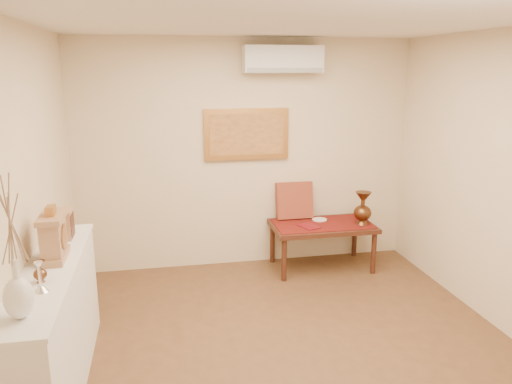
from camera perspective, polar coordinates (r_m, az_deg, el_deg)
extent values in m
plane|color=brown|center=(4.36, 4.49, -18.77)|extent=(4.50, 4.50, 0.00)
plane|color=silver|center=(3.68, 5.34, 19.32)|extent=(4.50, 4.50, 0.00)
cube|color=beige|center=(5.94, -1.12, 4.26)|extent=(4.00, 0.02, 2.70)
cube|color=beige|center=(1.92, 24.86, -19.06)|extent=(4.00, 0.02, 2.70)
cube|color=beige|center=(3.79, -25.68, -2.82)|extent=(0.02, 4.50, 2.70)
cube|color=maroon|center=(5.99, 7.59, -3.62)|extent=(1.14, 0.59, 0.01)
cylinder|color=white|center=(6.12, 7.27, -3.14)|extent=(0.18, 0.18, 0.01)
cube|color=maroon|center=(5.85, 6.09, -3.92)|extent=(0.26, 0.30, 0.01)
cube|color=maroon|center=(6.11, 4.40, -0.95)|extent=(0.45, 0.19, 0.46)
cube|color=white|center=(4.07, -21.88, -14.63)|extent=(0.35, 2.00, 0.95)
cube|color=white|center=(3.87, -22.55, -8.21)|extent=(0.37, 2.02, 0.03)
cube|color=tan|center=(4.00, -21.96, -6.81)|extent=(0.16, 0.36, 0.05)
cube|color=tan|center=(3.95, -22.16, -4.77)|extent=(0.14, 0.30, 0.25)
cylinder|color=beige|center=(3.93, -21.09, -4.73)|extent=(0.01, 0.17, 0.17)
cylinder|color=#B17739|center=(3.93, -21.01, -4.73)|extent=(0.01, 0.19, 0.19)
cube|color=tan|center=(3.91, -22.35, -2.75)|extent=(0.17, 0.34, 0.04)
cube|color=#B17739|center=(3.89, -22.43, -1.98)|extent=(0.06, 0.11, 0.07)
cube|color=tan|center=(4.43, -21.22, -3.59)|extent=(0.15, 0.20, 0.22)
cube|color=#432014|center=(4.43, -20.18, -4.17)|extent=(0.01, 0.17, 0.09)
cube|color=#432014|center=(4.40, -20.29, -2.93)|extent=(0.01, 0.17, 0.09)
cube|color=tan|center=(4.39, -21.35, -2.07)|extent=(0.16, 0.21, 0.02)
cube|color=#432014|center=(6.00, 7.58, -3.88)|extent=(1.20, 0.70, 0.05)
cylinder|color=#432014|center=(5.68, 3.23, -7.76)|extent=(0.06, 0.06, 0.50)
cylinder|color=#432014|center=(6.03, 13.29, -6.82)|extent=(0.06, 0.06, 0.50)
cylinder|color=#432014|center=(6.21, 1.89, -5.82)|extent=(0.06, 0.06, 0.50)
cylinder|color=#432014|center=(6.53, 11.20, -5.08)|extent=(0.06, 0.06, 0.50)
cube|color=#B17739|center=(5.88, -1.09, 6.62)|extent=(1.00, 0.05, 0.60)
cube|color=#B97E40|center=(5.86, -1.04, 6.59)|extent=(0.88, 0.01, 0.48)
cube|color=silver|center=(5.82, 3.08, 14.92)|extent=(0.90, 0.24, 0.30)
cube|color=gray|center=(5.70, 3.37, 13.73)|extent=(0.86, 0.02, 0.05)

